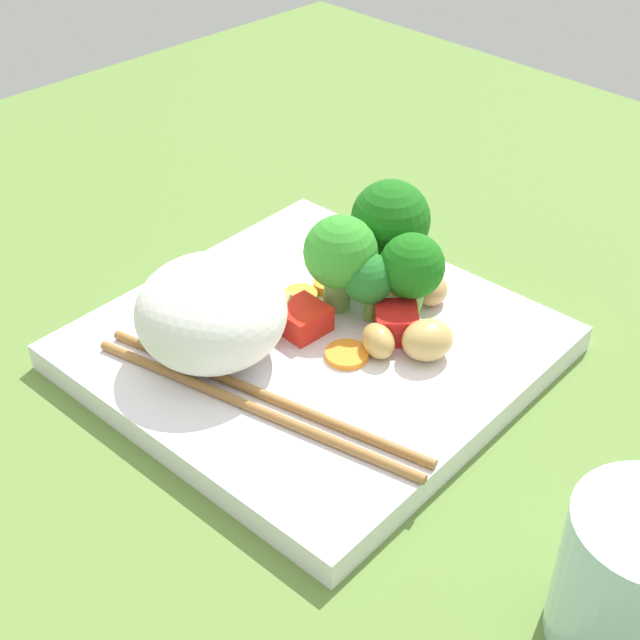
# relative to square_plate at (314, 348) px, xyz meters

# --- Properties ---
(ground_plane) EXTENTS (1.10, 1.10, 0.02)m
(ground_plane) POSITION_rel_square_plate_xyz_m (0.00, 0.00, -0.02)
(ground_plane) COLOR olive
(square_plate) EXTENTS (0.28, 0.28, 0.02)m
(square_plate) POSITION_rel_square_plate_xyz_m (0.00, 0.00, 0.00)
(square_plate) COLOR white
(square_plate) RESTS_ON ground_plane
(rice_mound) EXTENTS (0.14, 0.14, 0.07)m
(rice_mound) POSITION_rel_square_plate_xyz_m (0.06, -0.03, 0.04)
(rice_mound) COLOR white
(rice_mound) RESTS_ON square_plate
(broccoli_floret_0) EXTENTS (0.04, 0.04, 0.05)m
(broccoli_floret_0) POSITION_rel_square_plate_xyz_m (-0.04, 0.01, 0.04)
(broccoli_floret_0) COLOR #649A3B
(broccoli_floret_0) RESTS_ON square_plate
(broccoli_floret_1) EXTENTS (0.04, 0.04, 0.06)m
(broccoli_floret_1) POSITION_rel_square_plate_xyz_m (-0.06, 0.03, 0.05)
(broccoli_floret_1) COLOR #6AA742
(broccoli_floret_1) RESTS_ON square_plate
(broccoli_floret_2) EXTENTS (0.05, 0.05, 0.07)m
(broccoli_floret_2) POSITION_rel_square_plate_xyz_m (-0.04, -0.01, 0.05)
(broccoli_floret_2) COLOR #70AA4F
(broccoli_floret_2) RESTS_ON square_plate
(broccoli_floret_3) EXTENTS (0.06, 0.06, 0.08)m
(broccoli_floret_3) POSITION_rel_square_plate_xyz_m (-0.09, -0.01, 0.06)
(broccoli_floret_3) COLOR #75B64E
(broccoli_floret_3) RESTS_ON square_plate
(carrot_slice_0) EXTENTS (0.02, 0.02, 0.00)m
(carrot_slice_0) POSITION_rel_square_plate_xyz_m (-0.08, 0.01, 0.01)
(carrot_slice_0) COLOR orange
(carrot_slice_0) RESTS_ON square_plate
(carrot_slice_1) EXTENTS (0.03, 0.03, 0.01)m
(carrot_slice_1) POSITION_rel_square_plate_xyz_m (-0.05, -0.03, 0.01)
(carrot_slice_1) COLOR orange
(carrot_slice_1) RESTS_ON square_plate
(carrot_slice_2) EXTENTS (0.03, 0.03, 0.01)m
(carrot_slice_2) POSITION_rel_square_plate_xyz_m (-0.02, -0.04, 0.01)
(carrot_slice_2) COLOR orange
(carrot_slice_2) RESTS_ON square_plate
(carrot_slice_3) EXTENTS (0.04, 0.04, 0.00)m
(carrot_slice_3) POSITION_rel_square_plate_xyz_m (0.00, 0.03, 0.01)
(carrot_slice_3) COLOR orange
(carrot_slice_3) RESTS_ON square_plate
(pepper_chunk_0) EXTENTS (0.03, 0.03, 0.02)m
(pepper_chunk_0) POSITION_rel_square_plate_xyz_m (0.00, -0.01, 0.02)
(pepper_chunk_0) COLOR red
(pepper_chunk_0) RESTS_ON square_plate
(pepper_chunk_1) EXTENTS (0.04, 0.04, 0.02)m
(pepper_chunk_1) POSITION_rel_square_plate_xyz_m (-0.04, 0.04, 0.02)
(pepper_chunk_1) COLOR red
(pepper_chunk_1) RESTS_ON square_plate
(chicken_piece_0) EXTENTS (0.03, 0.02, 0.02)m
(chicken_piece_0) POSITION_rel_square_plate_xyz_m (-0.09, 0.03, 0.02)
(chicken_piece_0) COLOR tan
(chicken_piece_0) RESTS_ON square_plate
(chicken_piece_1) EXTENTS (0.03, 0.02, 0.02)m
(chicken_piece_1) POSITION_rel_square_plate_xyz_m (0.01, -0.03, 0.02)
(chicken_piece_1) COLOR tan
(chicken_piece_1) RESTS_ON square_plate
(chicken_piece_2) EXTENTS (0.03, 0.03, 0.02)m
(chicken_piece_2) POSITION_rel_square_plate_xyz_m (-0.02, 0.04, 0.02)
(chicken_piece_2) COLOR tan
(chicken_piece_2) RESTS_ON square_plate
(chicken_piece_3) EXTENTS (0.04, 0.04, 0.03)m
(chicken_piece_3) POSITION_rel_square_plate_xyz_m (-0.04, 0.07, 0.02)
(chicken_piece_3) COLOR tan
(chicken_piece_3) RESTS_ON square_plate
(chopstick_pair) EXTENTS (0.08, 0.23, 0.01)m
(chopstick_pair) POSITION_rel_square_plate_xyz_m (0.07, 0.02, 0.01)
(chopstick_pair) COLOR olive
(chopstick_pair) RESTS_ON square_plate
(drinking_glass) EXTENTS (0.07, 0.07, 0.08)m
(drinking_glass) POSITION_rel_square_plate_xyz_m (0.04, 0.26, 0.03)
(drinking_glass) COLOR silver
(drinking_glass) RESTS_ON ground_plane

